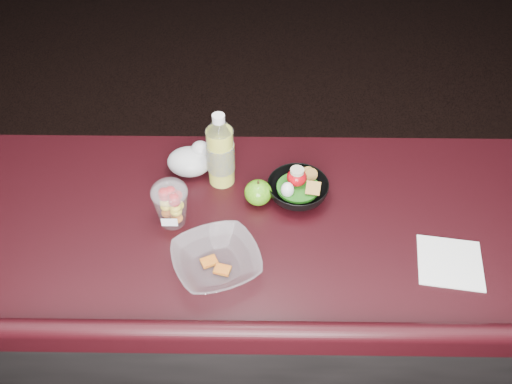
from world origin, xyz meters
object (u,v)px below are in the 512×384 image
lemonade_bottle (221,155)px  green_apple (258,193)px  snack_bowl (297,189)px  fruit_cup (171,203)px  takeout_bowl (216,261)px

lemonade_bottle → green_apple: size_ratio=2.97×
green_apple → snack_bowl: size_ratio=0.36×
lemonade_bottle → snack_bowl: (0.22, -0.07, -0.07)m
fruit_cup → lemonade_bottle: bearing=52.6°
fruit_cup → snack_bowl: 0.35m
snack_bowl → takeout_bowl: snack_bowl is taller
green_apple → lemonade_bottle: bearing=141.3°
lemonade_bottle → takeout_bowl: bearing=-89.2°
fruit_cup → takeout_bowl: (0.13, -0.16, -0.04)m
lemonade_bottle → fruit_cup: (-0.12, -0.16, -0.03)m
lemonade_bottle → takeout_bowl: lemonade_bottle is taller
lemonade_bottle → fruit_cup: lemonade_bottle is taller
fruit_cup → snack_bowl: bearing=15.8°
lemonade_bottle → green_apple: (0.11, -0.08, -0.06)m
fruit_cup → takeout_bowl: fruit_cup is taller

